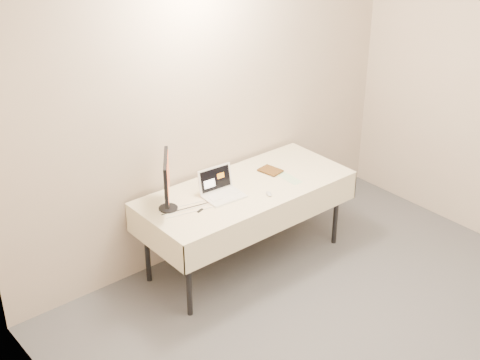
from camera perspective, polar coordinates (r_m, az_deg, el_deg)
back_wall at (r=5.67m, az=-2.45°, el=6.55°), size 4.00×0.10×2.70m
table at (r=5.62m, az=0.51°, el=-1.15°), size 1.86×0.81×0.74m
laptop at (r=5.45m, az=-1.69°, el=-0.79°), size 0.33×0.29×0.22m
monitor at (r=5.18m, az=-6.28°, el=0.06°), size 0.27×0.37×0.45m
book at (r=5.76m, az=2.19°, el=1.33°), size 0.14×0.04×0.19m
alarm_clock at (r=5.64m, az=-2.52°, el=-0.04°), size 0.15×0.10×0.06m
clicker at (r=5.47m, az=2.47°, el=-1.18°), size 0.07×0.10×0.02m
paper_form at (r=5.75m, az=4.22°, el=0.15°), size 0.11×0.25×0.00m
usb_dongle at (r=5.25m, az=-3.43°, el=-2.61°), size 0.06×0.04×0.01m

